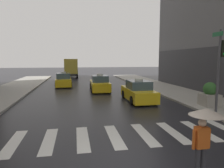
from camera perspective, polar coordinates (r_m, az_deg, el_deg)
crosswalk_markings at (r=9.07m, az=0.66°, el=-14.28°), size 11.30×2.80×0.01m
traffic_light_pole at (r=13.24m, az=27.99°, el=6.00°), size 0.44×0.84×4.80m
taxi_lead at (r=16.30m, az=7.33°, el=-2.18°), size 1.96×4.55×1.80m
taxi_second at (r=21.36m, az=-3.42°, el=0.00°), size 2.02×4.58×1.80m
taxi_third at (r=25.67m, az=-13.34°, el=0.98°), size 2.07×4.61×1.80m
box_truck at (r=37.94m, az=-11.21°, el=4.59°), size 2.35×7.57×3.35m
pedestrian_with_umbrella at (r=6.31m, az=24.41°, el=-9.95°), size 0.96×0.96×1.94m
planter_near_corner at (r=15.35m, az=25.54°, el=-2.81°), size 1.10×1.10×1.60m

